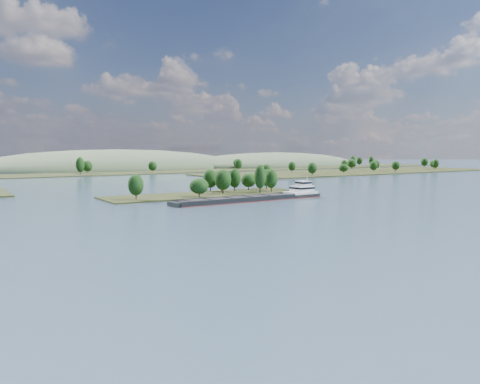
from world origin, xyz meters
TOP-DOWN VIEW (x-y plane):
  - ground at (0.00, 120.00)m, footprint 1800.00×1800.00m
  - tree_island at (6.87, 179.14)m, footprint 100.00×30.33m
  - right_bank at (232.17, 299.78)m, footprint 320.00×90.00m
  - back_shoreline at (7.80, 399.70)m, footprint 900.00×60.00m
  - hill_east at (260.00, 470.00)m, footprint 260.00×140.00m
  - hill_west at (60.00, 500.00)m, footprint 320.00×160.00m
  - cargo_barge at (9.74, 147.56)m, footprint 75.82×12.01m

SIDE VIEW (x-z plane):
  - ground at x=0.00m, z-range 0.00..0.00m
  - hill_east at x=260.00m, z-range -18.00..18.00m
  - hill_west at x=60.00m, z-range -22.00..22.00m
  - back_shoreline at x=7.80m, z-range -7.49..8.90m
  - right_bank at x=232.17m, z-range -5.53..7.25m
  - cargo_barge at x=9.74m, z-range -3.82..6.39m
  - tree_island at x=6.87m, z-range -3.71..11.63m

